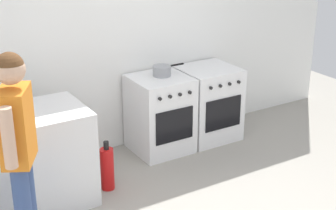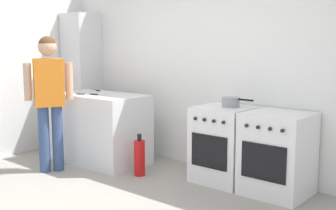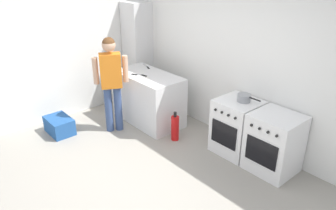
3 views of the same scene
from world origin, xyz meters
The scene contains 11 objects.
back_wall centered at (0.00, 1.95, 1.30)m, with size 6.00×0.10×2.60m, color white.
counter_unit centered at (-1.35, 1.20, 0.45)m, with size 1.30×0.70×0.90m, color silver.
oven_left centered at (0.35, 1.58, 0.43)m, with size 0.60×0.62×0.85m.
oven_right centered at (0.99, 1.58, 0.43)m, with size 0.63×0.62×0.85m.
pot centered at (0.40, 1.61, 0.91)m, with size 0.38×0.20×0.11m.
knife_carving centered at (-1.73, 1.46, 0.90)m, with size 0.32×0.14×0.01m.
knife_chef centered at (-1.57, 0.98, 0.90)m, with size 0.30×0.14×0.01m.
knife_utility centered at (-1.39, 1.10, 0.90)m, with size 0.25×0.08×0.01m.
person centered at (-1.46, 0.53, 0.98)m, with size 0.34×0.51×1.63m.
fire_extinguisher centered at (-0.52, 1.10, 0.22)m, with size 0.13×0.13×0.50m.
larder_cabinet centered at (-2.30, 1.68, 1.00)m, with size 0.48×0.44×2.00m, color silver.
Camera 2 is at (2.87, -2.34, 1.52)m, focal length 45.00 mm.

